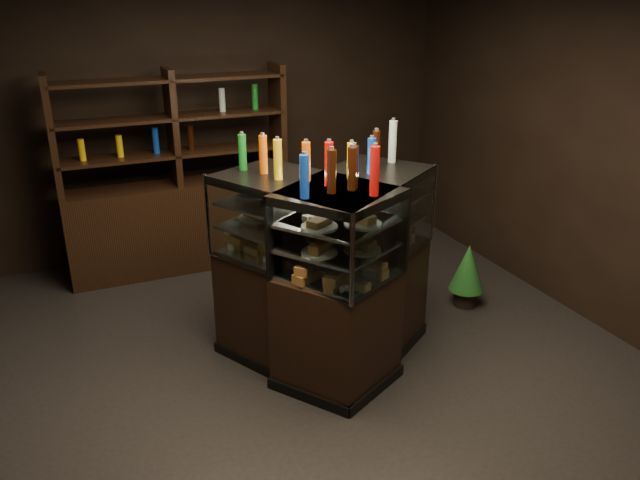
# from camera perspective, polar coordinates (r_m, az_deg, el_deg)

# --- Properties ---
(ground) EXTENTS (5.00, 5.00, 0.00)m
(ground) POSITION_cam_1_polar(r_m,az_deg,el_deg) (4.98, -1.60, -10.46)
(ground) COLOR black
(ground) RESTS_ON ground
(room_shell) EXTENTS (5.02, 5.02, 3.01)m
(room_shell) POSITION_cam_1_polar(r_m,az_deg,el_deg) (4.27, -1.87, 12.13)
(room_shell) COLOR black
(room_shell) RESTS_ON ground
(display_case) EXTENTS (1.71, 1.49, 1.46)m
(display_case) POSITION_cam_1_polar(r_m,az_deg,el_deg) (4.67, 0.91, -5.93)
(display_case) COLOR black
(display_case) RESTS_ON ground
(food_display) EXTENTS (1.29, 1.16, 0.45)m
(food_display) POSITION_cam_1_polar(r_m,az_deg,el_deg) (4.41, 0.97, 0.96)
(food_display) COLOR #B0793F
(food_display) RESTS_ON display_case
(bottles_top) EXTENTS (1.12, 1.02, 0.30)m
(bottles_top) POSITION_cam_1_polar(r_m,az_deg,el_deg) (4.27, 1.00, 7.29)
(bottles_top) COLOR #0F38B2
(bottles_top) RESTS_ON display_case
(potted_conifer) EXTENTS (0.31, 0.31, 0.66)m
(potted_conifer) POSITION_cam_1_polar(r_m,az_deg,el_deg) (5.70, 13.37, -2.38)
(potted_conifer) COLOR black
(potted_conifer) RESTS_ON ground
(back_shelving) EXTENTS (2.20, 0.46, 2.00)m
(back_shelving) POSITION_cam_1_polar(r_m,az_deg,el_deg) (6.40, -12.71, 2.63)
(back_shelving) COLOR black
(back_shelving) RESTS_ON ground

